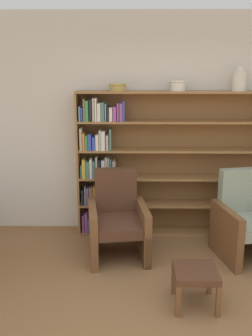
% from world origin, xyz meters
% --- Properties ---
extents(wall_back, '(12.00, 0.06, 2.75)m').
position_xyz_m(wall_back, '(0.00, 2.57, 1.38)').
color(wall_back, silver).
rests_on(wall_back, ground).
extents(bookshelf, '(2.51, 0.30, 1.81)m').
position_xyz_m(bookshelf, '(0.03, 2.39, 0.91)').
color(bookshelf, olive).
rests_on(bookshelf, ground).
extents(bowl_sage, '(0.21, 0.21, 0.09)m').
position_xyz_m(bowl_sage, '(-0.47, 2.38, 1.86)').
color(bowl_sage, tan).
rests_on(bowl_sage, bookshelf).
extents(bowl_cream, '(0.20, 0.20, 0.12)m').
position_xyz_m(bowl_cream, '(0.24, 2.38, 1.88)').
color(bowl_cream, silver).
rests_on(bowl_cream, bookshelf).
extents(vase_tall, '(0.16, 0.16, 0.29)m').
position_xyz_m(vase_tall, '(0.97, 2.38, 1.94)').
color(vase_tall, silver).
rests_on(vase_tall, bookshelf).
extents(armchair_leather, '(0.72, 0.76, 0.96)m').
position_xyz_m(armchair_leather, '(-0.46, 1.75, 0.40)').
color(armchair_leather, brown).
rests_on(armchair_leather, ground).
extents(armchair_cushioned, '(0.77, 0.80, 0.96)m').
position_xyz_m(armchair_cushioned, '(0.99, 1.75, 0.40)').
color(armchair_cushioned, brown).
rests_on(armchair_cushioned, ground).
extents(footstool, '(0.38, 0.38, 0.35)m').
position_xyz_m(footstool, '(0.26, 0.79, 0.29)').
color(footstool, brown).
rests_on(footstool, ground).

